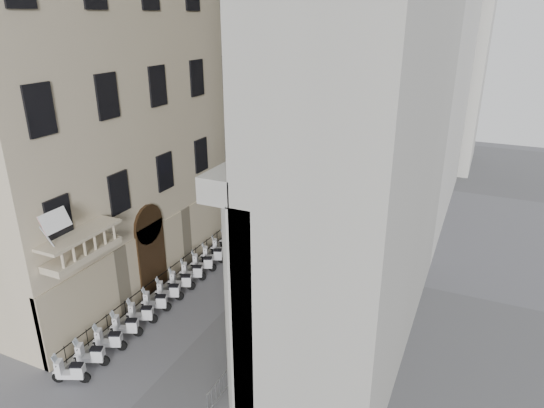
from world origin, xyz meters
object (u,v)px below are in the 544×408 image
Objects in this scene: street_lamp at (251,188)px; security_tent at (258,195)px; pedestrian_a at (295,210)px; scooter_0 at (73,382)px; pedestrian_b at (346,217)px; info_kiosk at (262,223)px.

security_tent is at bearing 97.10° from street_lamp.
scooter_0 is at bearing 78.10° from pedestrian_a.
pedestrian_b is at bearing 179.24° from pedestrian_a.
street_lamp reaches higher than pedestrian_a.
street_lamp reaches higher than scooter_0.
security_tent is 2.43× the size of pedestrian_a.
pedestrian_b is at bearing -39.60° from scooter_0.
pedestrian_b is (4.23, 0.39, -0.04)m from pedestrian_a.
scooter_0 is 23.09m from pedestrian_b.
security_tent is 4.09m from pedestrian_a.
security_tent is 0.57× the size of street_lamp.
info_kiosk is at bearing 84.79° from street_lamp.
scooter_0 is 21.90m from pedestrian_a.
info_kiosk is 1.02× the size of pedestrian_a.
street_lamp reaches higher than pedestrian_b.
pedestrian_a is at bearing 11.34° from pedestrian_b.
security_tent is 2.39× the size of info_kiosk.
pedestrian_a is at bearing 90.54° from info_kiosk.
scooter_0 is 18.28m from info_kiosk.
street_lamp reaches higher than security_tent.
info_kiosk is (0.97, 18.23, 0.89)m from scooter_0.
pedestrian_a is 4.25m from pedestrian_b.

